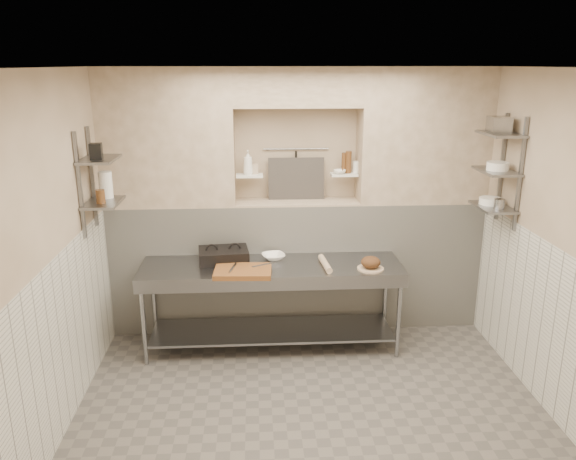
{
  "coord_description": "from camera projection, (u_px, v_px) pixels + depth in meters",
  "views": [
    {
      "loc": [
        -0.45,
        -4.06,
        2.83
      ],
      "look_at": [
        -0.15,
        0.9,
        1.35
      ],
      "focal_mm": 35.0,
      "sensor_mm": 36.0,
      "label": 1
    }
  ],
  "objects": [
    {
      "name": "wall_shelf_left_lower",
      "position": [
        103.0,
        203.0,
        5.16
      ],
      "size": [
        0.3,
        0.5,
        0.02
      ],
      "primitive_type": "cube",
      "color": "slate",
      "rests_on": "wall_left"
    },
    {
      "name": "wall_front",
      "position": [
        363.0,
        411.0,
        2.4
      ],
      "size": [
        4.0,
        0.1,
        2.8
      ],
      "primitive_type": "cube",
      "color": "#BDA790",
      "rests_on": "ground"
    },
    {
      "name": "jug_left",
      "position": [
        106.0,
        185.0,
        5.24
      ],
      "size": [
        0.12,
        0.12,
        0.25
      ],
      "primitive_type": "cylinder",
      "color": "white",
      "rests_on": "wall_shelf_left_lower"
    },
    {
      "name": "hanging_steel",
      "position": [
        296.0,
        165.0,
        6.02
      ],
      "size": [
        0.02,
        0.02,
        0.3
      ],
      "primitive_type": "cylinder",
      "color": "black",
      "rests_on": "utensil_rail"
    },
    {
      "name": "panini_press",
      "position": [
        224.0,
        256.0,
        5.66
      ],
      "size": [
        0.53,
        0.41,
        0.13
      ],
      "rotation": [
        0.0,
        0.0,
        0.11
      ],
      "color": "black",
      "rests_on": "prep_table"
    },
    {
      "name": "box_left_upper",
      "position": [
        96.0,
        151.0,
        4.94
      ],
      "size": [
        0.11,
        0.11,
        0.14
      ],
      "primitive_type": "cube",
      "rotation": [
        0.0,
        0.0,
        0.1
      ],
      "color": "black",
      "rests_on": "wall_shelf_left_upper"
    },
    {
      "name": "wall_left",
      "position": [
        42.0,
        262.0,
        4.2
      ],
      "size": [
        0.1,
        3.9,
        2.8
      ],
      "primitive_type": "cube",
      "color": "#BDA790",
      "rests_on": "ground"
    },
    {
      "name": "shelf_rail_right_b",
      "position": [
        520.0,
        175.0,
        5.11
      ],
      "size": [
        0.03,
        0.03,
        1.05
      ],
      "primitive_type": "cube",
      "color": "slate",
      "rests_on": "wall_right"
    },
    {
      "name": "bowl_alcove",
      "position": [
        339.0,
        172.0,
        5.89
      ],
      "size": [
        0.17,
        0.17,
        0.04
      ],
      "primitive_type": "imported",
      "rotation": [
        0.0,
        0.0,
        -0.34
      ],
      "color": "white",
      "rests_on": "alcove_shelf_right"
    },
    {
      "name": "wall_shelf_left_upper",
      "position": [
        99.0,
        159.0,
        5.04
      ],
      "size": [
        0.3,
        0.5,
        0.03
      ],
      "primitive_type": "cube",
      "color": "slate",
      "rests_on": "wall_left"
    },
    {
      "name": "bread_board",
      "position": [
        370.0,
        268.0,
        5.47
      ],
      "size": [
        0.26,
        0.26,
        0.01
      ],
      "primitive_type": "cylinder",
      "color": "tan",
      "rests_on": "prep_table"
    },
    {
      "name": "canister_right",
      "position": [
        499.0,
        204.0,
        5.26
      ],
      "size": [
        0.1,
        0.1,
        0.1
      ],
      "primitive_type": "cylinder",
      "color": "gray",
      "rests_on": "wall_shelf_right_lower"
    },
    {
      "name": "mixing_bowl",
      "position": [
        273.0,
        257.0,
        5.74
      ],
      "size": [
        0.28,
        0.28,
        0.06
      ],
      "primitive_type": "imported",
      "rotation": [
        0.0,
        0.0,
        0.25
      ],
      "color": "white",
      "rests_on": "prep_table"
    },
    {
      "name": "ceiling",
      "position": [
        317.0,
        60.0,
        3.9
      ],
      "size": [
        4.0,
        3.9,
        0.1
      ],
      "primitive_type": "cube",
      "color": "silver",
      "rests_on": "ground"
    },
    {
      "name": "knife_blade",
      "position": [
        264.0,
        265.0,
        5.46
      ],
      "size": [
        0.25,
        0.15,
        0.01
      ],
      "primitive_type": "cube",
      "rotation": [
        0.0,
        0.0,
        0.49
      ],
      "color": "gray",
      "rests_on": "cutting_board"
    },
    {
      "name": "splash_panel",
      "position": [
        296.0,
        179.0,
        6.02
      ],
      "size": [
        0.6,
        0.08,
        0.45
      ],
      "primitive_type": "cube",
      "rotation": [
        -0.14,
        0.0,
        0.0
      ],
      "color": "#383330",
      "rests_on": "alcove_sill"
    },
    {
      "name": "basket_right",
      "position": [
        499.0,
        124.0,
        5.23
      ],
      "size": [
        0.2,
        0.24,
        0.14
      ],
      "primitive_type": "cube",
      "rotation": [
        0.0,
        0.0,
        -0.1
      ],
      "color": "gray",
      "rests_on": "wall_shelf_right_upper"
    },
    {
      "name": "condiment_a",
      "position": [
        348.0,
        162.0,
        5.91
      ],
      "size": [
        0.06,
        0.06,
        0.23
      ],
      "primitive_type": "cylinder",
      "color": "#502F16",
      "rests_on": "alcove_shelf_right"
    },
    {
      "name": "bowl_right",
      "position": [
        490.0,
        201.0,
        5.45
      ],
      "size": [
        0.21,
        0.21,
        0.06
      ],
      "primitive_type": "cylinder",
      "color": "white",
      "rests_on": "wall_shelf_right_lower"
    },
    {
      "name": "backwall_pillar_left",
      "position": [
        168.0,
        138.0,
        5.71
      ],
      "size": [
        1.35,
        0.4,
        1.4
      ],
      "primitive_type": "cube",
      "color": "#BDA790",
      "rests_on": "backwall_lower"
    },
    {
      "name": "backwall_header",
      "position": [
        297.0,
        87.0,
        5.65
      ],
      "size": [
        1.3,
        0.4,
        0.4
      ],
      "primitive_type": "cube",
      "color": "#BDA790",
      "rests_on": "backwall_lower"
    },
    {
      "name": "bread_loaf",
      "position": [
        371.0,
        262.0,
        5.45
      ],
      "size": [
        0.19,
        0.19,
        0.11
      ],
      "primitive_type": "ellipsoid",
      "color": "#4C2D19",
      "rests_on": "bread_board"
    },
    {
      "name": "wall_right",
      "position": [
        572.0,
        252.0,
        4.43
      ],
      "size": [
        0.1,
        3.9,
        2.8
      ],
      "primitive_type": "cube",
      "color": "#BDA790",
      "rests_on": "ground"
    },
    {
      "name": "backwall_pillar_right",
      "position": [
        423.0,
        136.0,
        5.87
      ],
      "size": [
        1.35,
        0.4,
        1.4
      ],
      "primitive_type": "cube",
      "color": "#BDA790",
      "rests_on": "backwall_lower"
    },
    {
      "name": "utensil_rail",
      "position": [
        296.0,
        149.0,
        5.99
      ],
      "size": [
        0.7,
        0.02,
        0.02
      ],
      "primitive_type": "cylinder",
      "rotation": [
        0.0,
        1.57,
        0.0
      ],
      "color": "gray",
      "rests_on": "wall_back"
    },
    {
      "name": "tongs",
      "position": [
        233.0,
        268.0,
        5.34
      ],
      "size": [
        0.07,
        0.24,
        0.02
      ],
      "primitive_type": "cylinder",
      "rotation": [
        1.57,
        0.0,
        -0.22
      ],
      "color": "gray",
      "rests_on": "cutting_board"
    },
    {
      "name": "wainscot_left",
      "position": [
        61.0,
        346.0,
        4.4
      ],
      "size": [
        0.02,
        3.9,
        1.4
      ],
      "primitive_type": "cube",
      "color": "silver",
      "rests_on": "floor"
    },
    {
      "name": "jar_left",
      "position": [
        101.0,
        196.0,
        5.06
      ],
      "size": [
        0.08,
        0.08,
        0.12
      ],
      "primitive_type": "cylinder",
      "color": "#502F16",
      "rests_on": "wall_shelf_left_lower"
    },
    {
      "name": "alcove_sill",
      "position": [
        297.0,
        202.0,
        5.99
      ],
      "size": [
        1.3,
        0.4,
        0.02
      ],
      "primitive_type": "cube",
      "color": "#BDA790",
      "rests_on": "backwall_lower"
    },
    {
      "name": "condiment_c",
      "position": [
        356.0,
        167.0,
        5.95
      ],
      "size": [
        0.07,
        0.07,
        0.12
      ],
      "primitive_type": "cylinder",
      "color": "white",
      "rests_on": "alcove_shelf_right"
    },
    {
      "name": "floor",
      "position": [
        312.0,
        419.0,
        4.73
      ],
      "size": [
        4.0,
        3.9,
        0.1
      ],
      "primitive_type": "cube",
      "color": "#5E5853",
      "rests_on": "ground"
    },
    {
      "name": "wall_shelf_right_lower",
      "position": [
        493.0,
        207.0,
        5.4
      ],
      "size": [
        0.3,
        0.5,
        0.02
      ],
      "primitive_type": "cube",
      "color": "slate",
      "rests_on": "wall_right"
    },
    {
      "name": "wall_shelf_right_mid",
      "position": [
        497.0,
        171.0,
        5.3
      ],
      "size": [
        0.3,
        0.5,
        0.02
      ],
      "primitive_type": "cube",
      "color": "slate",
      "rests_on": "wall_right"
    },
    {
      "name": "backwall_lower",
      "position": [
        297.0,
        264.0,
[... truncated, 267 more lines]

